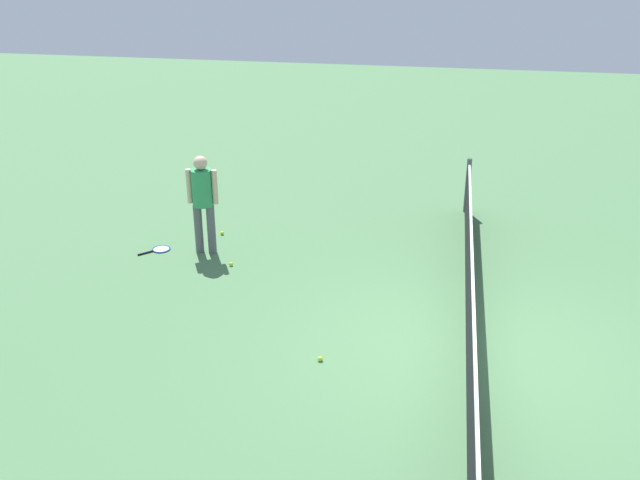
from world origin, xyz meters
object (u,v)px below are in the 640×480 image
(tennis_racket_near_player, at_px, (160,249))
(tennis_ball_midcourt, at_px, (231,264))
(tennis_ball_near_player, at_px, (222,233))
(player_near_side, at_px, (203,196))
(tennis_ball_by_net, at_px, (320,359))

(tennis_racket_near_player, height_order, tennis_ball_midcourt, tennis_ball_midcourt)
(tennis_ball_near_player, xyz_separation_m, tennis_ball_midcourt, (1.20, 0.52, 0.00))
(player_near_side, relative_size, tennis_ball_by_net, 25.76)
(tennis_ball_by_net, bearing_deg, player_near_side, -139.57)
(tennis_ball_near_player, bearing_deg, tennis_racket_near_player, -46.23)
(tennis_ball_midcourt, bearing_deg, player_near_side, -128.43)
(tennis_ball_near_player, distance_m, tennis_ball_midcourt, 1.31)
(tennis_ball_by_net, bearing_deg, tennis_ball_midcourt, -142.13)
(player_near_side, height_order, tennis_ball_by_net, player_near_side)
(tennis_ball_by_net, height_order, tennis_ball_midcourt, same)
(tennis_ball_near_player, height_order, tennis_ball_by_net, same)
(tennis_racket_near_player, bearing_deg, player_near_side, 95.16)
(tennis_racket_near_player, bearing_deg, tennis_ball_midcourt, 74.68)
(player_near_side, relative_size, tennis_racket_near_player, 3.15)
(tennis_racket_near_player, relative_size, tennis_ball_midcourt, 8.17)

